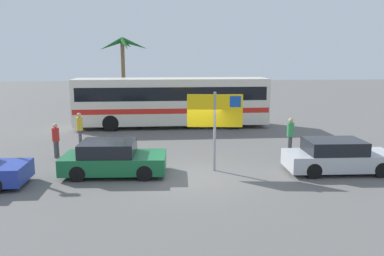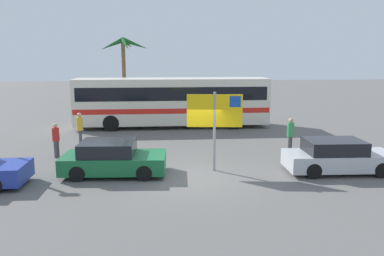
# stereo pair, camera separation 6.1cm
# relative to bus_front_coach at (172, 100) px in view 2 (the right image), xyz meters

# --- Properties ---
(ground) EXTENTS (120.00, 120.00, 0.00)m
(ground) POSITION_rel_bus_front_coach_xyz_m (0.36, -10.75, -1.78)
(ground) COLOR #605E5B
(bus_front_coach) EXTENTS (12.36, 2.47, 3.17)m
(bus_front_coach) POSITION_rel_bus_front_coach_xyz_m (0.00, 0.00, 0.00)
(bus_front_coach) COLOR silver
(bus_front_coach) RESTS_ON ground
(ferry_sign) EXTENTS (2.19, 0.31, 3.20)m
(ferry_sign) POSITION_rel_bus_front_coach_xyz_m (1.38, -9.98, 0.54)
(ferry_sign) COLOR gray
(ferry_sign) RESTS_ON ground
(car_silver) EXTENTS (4.32, 1.88, 1.32)m
(car_silver) POSITION_rel_bus_front_coach_xyz_m (6.21, -10.63, -1.15)
(car_silver) COLOR #B7BABF
(car_silver) RESTS_ON ground
(car_green) EXTENTS (4.07, 2.10, 1.32)m
(car_green) POSITION_rel_bus_front_coach_xyz_m (-2.69, -10.14, -1.15)
(car_green) COLOR #196638
(car_green) RESTS_ON ground
(pedestrian_crossing_lot) EXTENTS (0.32, 0.32, 1.75)m
(pedestrian_crossing_lot) POSITION_rel_bus_front_coach_xyz_m (-4.90, -5.15, -0.75)
(pedestrian_crossing_lot) COLOR #4C4C51
(pedestrian_crossing_lot) RESTS_ON ground
(pedestrian_by_bus) EXTENTS (0.32, 0.32, 1.72)m
(pedestrian_by_bus) POSITION_rel_bus_front_coach_xyz_m (5.32, -7.54, -0.77)
(pedestrian_by_bus) COLOR #4C4C51
(pedestrian_by_bus) RESTS_ON ground
(pedestrian_near_sign) EXTENTS (0.32, 0.32, 1.59)m
(pedestrian_near_sign) POSITION_rel_bus_front_coach_xyz_m (-5.56, -7.31, -0.85)
(pedestrian_near_sign) COLOR #4C4C51
(pedestrian_near_sign) RESTS_ON ground
(palm_tree_seaside) EXTENTS (4.02, 4.15, 6.12)m
(palm_tree_seaside) POSITION_rel_bus_front_coach_xyz_m (-3.77, 8.03, 3.17)
(palm_tree_seaside) COLOR brown
(palm_tree_seaside) RESTS_ON ground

